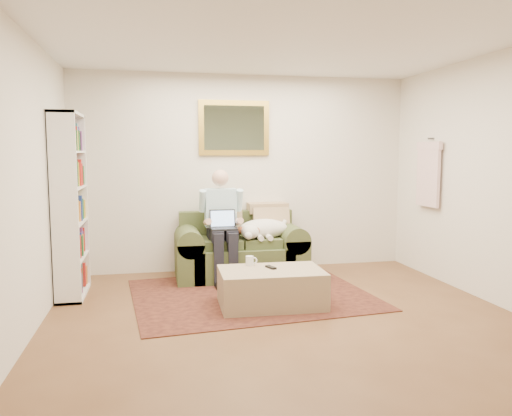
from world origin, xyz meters
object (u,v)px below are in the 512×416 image
object	(u,v)px
seated_man	(222,226)
laptop	(223,224)
sofa	(240,255)
bookshelf	(70,206)
coffee_mug	(250,261)
sleeping_dog	(264,229)
ottoman	(271,288)

from	to	relation	value
seated_man	laptop	bearing A→B (deg)	-90.00
sofa	bookshelf	size ratio (longest dim) A/B	0.81
coffee_mug	sleeping_dog	bearing A→B (deg)	69.10
ottoman	bookshelf	xyz separation A→B (m)	(-2.06, 0.85, 0.81)
sleeping_dog	bookshelf	world-z (taller)	bookshelf
sofa	bookshelf	distance (m)	2.14
ottoman	bookshelf	size ratio (longest dim) A/B	0.53
coffee_mug	sofa	bearing A→B (deg)	85.58
seated_man	coffee_mug	xyz separation A→B (m)	(0.16, -0.91, -0.25)
ottoman	laptop	bearing A→B (deg)	107.37
sofa	sleeping_dog	world-z (taller)	sofa
laptop	ottoman	world-z (taller)	laptop
sofa	coffee_mug	size ratio (longest dim) A/B	16.23
ottoman	bookshelf	bearing A→B (deg)	157.69
ottoman	coffee_mug	distance (m)	0.38
sleeping_dog	coffee_mug	size ratio (longest dim) A/B	6.68
sofa	laptop	world-z (taller)	laptop
sleeping_dog	ottoman	distance (m)	1.31
coffee_mug	bookshelf	distance (m)	2.06
seated_man	bookshelf	distance (m)	1.77
ottoman	coffee_mug	bearing A→B (deg)	126.64
sleeping_dog	ottoman	size ratio (longest dim) A/B	0.64
coffee_mug	bookshelf	world-z (taller)	bookshelf
laptop	sleeping_dog	world-z (taller)	laptop
seated_man	laptop	world-z (taller)	seated_man
seated_man	laptop	size ratio (longest dim) A/B	4.33
ottoman	coffee_mug	xyz separation A→B (m)	(-0.18, 0.24, 0.24)
laptop	ottoman	xyz separation A→B (m)	(0.34, -1.09, -0.52)
coffee_mug	seated_man	bearing A→B (deg)	100.06
sleeping_dog	coffee_mug	world-z (taller)	sleeping_dog
sofa	laptop	size ratio (longest dim) A/B	5.15
seated_man	coffee_mug	distance (m)	0.96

